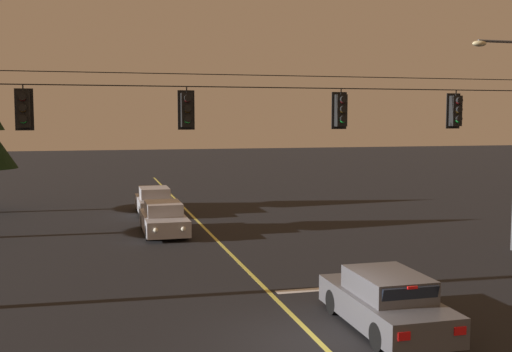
{
  "coord_description": "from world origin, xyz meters",
  "views": [
    {
      "loc": [
        -4.81,
        -12.67,
        5.05
      ],
      "look_at": [
        0.0,
        5.87,
        3.27
      ],
      "focal_mm": 43.53,
      "sensor_mm": 36.0,
      "label": 1
    }
  ],
  "objects_px": {
    "traffic_light_left_inner": "(187,110)",
    "traffic_light_right_inner": "(456,111)",
    "traffic_light_centre": "(341,110)",
    "car_oncoming_trailing": "(155,201)",
    "car_waiting_near_lane": "(386,302)",
    "car_oncoming_lead": "(164,219)",
    "traffic_light_leftmost": "(23,109)",
    "street_lamp_corner": "(510,125)"
  },
  "relations": [
    {
      "from": "traffic_light_left_inner",
      "to": "traffic_light_right_inner",
      "type": "distance_m",
      "value": 8.57
    },
    {
      "from": "traffic_light_centre",
      "to": "car_oncoming_trailing",
      "type": "distance_m",
      "value": 16.81
    },
    {
      "from": "traffic_light_centre",
      "to": "car_waiting_near_lane",
      "type": "relative_size",
      "value": 0.28
    },
    {
      "from": "car_waiting_near_lane",
      "to": "car_oncoming_lead",
      "type": "relative_size",
      "value": 0.98
    },
    {
      "from": "traffic_light_right_inner",
      "to": "car_oncoming_lead",
      "type": "bearing_deg",
      "value": 130.76
    },
    {
      "from": "traffic_light_left_inner",
      "to": "car_oncoming_trailing",
      "type": "distance_m",
      "value": 16.29
    },
    {
      "from": "traffic_light_leftmost",
      "to": "traffic_light_centre",
      "type": "bearing_deg",
      "value": 0.0
    },
    {
      "from": "traffic_light_left_inner",
      "to": "traffic_light_leftmost",
      "type": "bearing_deg",
      "value": 180.0
    },
    {
      "from": "traffic_light_centre",
      "to": "traffic_light_leftmost",
      "type": "bearing_deg",
      "value": 180.0
    },
    {
      "from": "traffic_light_centre",
      "to": "street_lamp_corner",
      "type": "bearing_deg",
      "value": 19.12
    },
    {
      "from": "traffic_light_centre",
      "to": "car_oncoming_trailing",
      "type": "xyz_separation_m",
      "value": [
        -4.21,
        15.6,
        -4.65
      ]
    },
    {
      "from": "car_oncoming_lead",
      "to": "street_lamp_corner",
      "type": "height_order",
      "value": "street_lamp_corner"
    },
    {
      "from": "traffic_light_right_inner",
      "to": "car_oncoming_trailing",
      "type": "height_order",
      "value": "traffic_light_right_inner"
    },
    {
      "from": "car_oncoming_lead",
      "to": "street_lamp_corner",
      "type": "relative_size",
      "value": 0.55
    },
    {
      "from": "traffic_light_right_inner",
      "to": "car_waiting_near_lane",
      "type": "distance_m",
      "value": 7.68
    },
    {
      "from": "traffic_light_leftmost",
      "to": "car_oncoming_lead",
      "type": "distance_m",
      "value": 11.63
    },
    {
      "from": "street_lamp_corner",
      "to": "traffic_light_centre",
      "type": "bearing_deg",
      "value": -160.88
    },
    {
      "from": "car_waiting_near_lane",
      "to": "traffic_light_right_inner",
      "type": "bearing_deg",
      "value": 43.7
    },
    {
      "from": "car_waiting_near_lane",
      "to": "traffic_light_centre",
      "type": "bearing_deg",
      "value": 83.03
    },
    {
      "from": "traffic_light_centre",
      "to": "car_waiting_near_lane",
      "type": "distance_m",
      "value": 6.3
    },
    {
      "from": "car_waiting_near_lane",
      "to": "car_oncoming_trailing",
      "type": "xyz_separation_m",
      "value": [
        -3.69,
        19.82,
        -0.0
      ]
    },
    {
      "from": "traffic_light_right_inner",
      "to": "car_oncoming_trailing",
      "type": "distance_m",
      "value": 18.19
    },
    {
      "from": "traffic_light_leftmost",
      "to": "traffic_light_right_inner",
      "type": "height_order",
      "value": "same"
    },
    {
      "from": "traffic_light_right_inner",
      "to": "car_oncoming_lead",
      "type": "height_order",
      "value": "traffic_light_right_inner"
    },
    {
      "from": "traffic_light_left_inner",
      "to": "street_lamp_corner",
      "type": "xyz_separation_m",
      "value": [
        12.65,
        2.77,
        -0.48
      ]
    },
    {
      "from": "street_lamp_corner",
      "to": "traffic_light_right_inner",
      "type": "bearing_deg",
      "value": -145.85
    },
    {
      "from": "traffic_light_leftmost",
      "to": "car_waiting_near_lane",
      "type": "xyz_separation_m",
      "value": [
        8.5,
        -4.22,
        -4.65
      ]
    },
    {
      "from": "traffic_light_right_inner",
      "to": "car_waiting_near_lane",
      "type": "height_order",
      "value": "traffic_light_right_inner"
    },
    {
      "from": "traffic_light_leftmost",
      "to": "traffic_light_left_inner",
      "type": "distance_m",
      "value": 4.35
    },
    {
      "from": "street_lamp_corner",
      "to": "traffic_light_left_inner",
      "type": "bearing_deg",
      "value": -167.66
    },
    {
      "from": "traffic_light_centre",
      "to": "traffic_light_right_inner",
      "type": "height_order",
      "value": "same"
    },
    {
      "from": "traffic_light_right_inner",
      "to": "street_lamp_corner",
      "type": "distance_m",
      "value": 4.95
    },
    {
      "from": "traffic_light_leftmost",
      "to": "car_oncoming_lead",
      "type": "height_order",
      "value": "traffic_light_leftmost"
    },
    {
      "from": "car_oncoming_lead",
      "to": "street_lamp_corner",
      "type": "distance_m",
      "value": 14.7
    },
    {
      "from": "traffic_light_left_inner",
      "to": "traffic_light_centre",
      "type": "xyz_separation_m",
      "value": [
        4.67,
        0.0,
        0.0
      ]
    },
    {
      "from": "traffic_light_centre",
      "to": "car_waiting_near_lane",
      "type": "height_order",
      "value": "traffic_light_centre"
    },
    {
      "from": "traffic_light_left_inner",
      "to": "car_waiting_near_lane",
      "type": "relative_size",
      "value": 0.28
    },
    {
      "from": "traffic_light_right_inner",
      "to": "car_oncoming_trailing",
      "type": "xyz_separation_m",
      "value": [
        -8.11,
        15.6,
        -4.65
      ]
    },
    {
      "from": "car_oncoming_lead",
      "to": "street_lamp_corner",
      "type": "xyz_separation_m",
      "value": [
        12.34,
        -6.82,
        4.17
      ]
    },
    {
      "from": "car_oncoming_trailing",
      "to": "traffic_light_centre",
      "type": "bearing_deg",
      "value": -74.91
    },
    {
      "from": "traffic_light_left_inner",
      "to": "traffic_light_centre",
      "type": "height_order",
      "value": "same"
    },
    {
      "from": "traffic_light_leftmost",
      "to": "car_oncoming_trailing",
      "type": "xyz_separation_m",
      "value": [
        4.81,
        15.6,
        -4.65
      ]
    }
  ]
}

